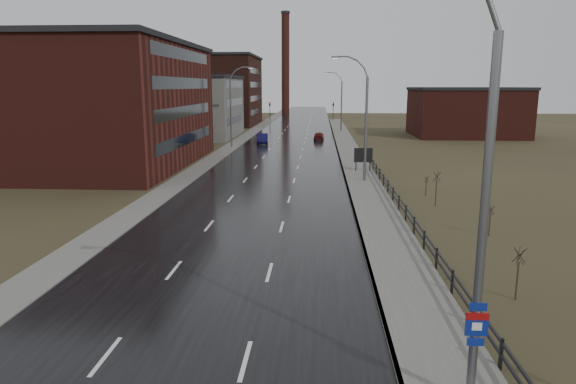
# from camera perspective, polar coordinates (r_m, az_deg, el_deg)

# --- Properties ---
(road) EXTENTS (14.00, 300.00, 0.06)m
(road) POSITION_cam_1_polar(r_m,az_deg,el_deg) (71.61, -0.21, 4.74)
(road) COLOR black
(road) RESTS_ON ground
(sidewalk_right) EXTENTS (3.20, 180.00, 0.18)m
(sidewalk_right) POSITION_cam_1_polar(r_m,az_deg,el_deg) (46.91, 8.34, 0.98)
(sidewalk_right) COLOR #595651
(sidewalk_right) RESTS_ON ground
(curb_right) EXTENTS (0.16, 180.00, 0.18)m
(curb_right) POSITION_cam_1_polar(r_m,az_deg,el_deg) (46.80, 6.49, 1.01)
(curb_right) COLOR slate
(curb_right) RESTS_ON ground
(sidewalk_left) EXTENTS (2.40, 260.00, 0.12)m
(sidewalk_left) POSITION_cam_1_polar(r_m,az_deg,el_deg) (72.59, -6.70, 4.78)
(sidewalk_left) COLOR #595651
(sidewalk_left) RESTS_ON ground
(warehouse_near) EXTENTS (22.44, 28.56, 13.50)m
(warehouse_near) POSITION_cam_1_polar(r_m,az_deg,el_deg) (61.53, -21.36, 9.09)
(warehouse_near) COLOR #471914
(warehouse_near) RESTS_ON ground
(warehouse_mid) EXTENTS (16.32, 20.40, 10.50)m
(warehouse_mid) POSITION_cam_1_polar(r_m,az_deg,el_deg) (91.82, -10.89, 9.34)
(warehouse_mid) COLOR slate
(warehouse_mid) RESTS_ON ground
(warehouse_far) EXTENTS (26.52, 24.48, 15.50)m
(warehouse_far) POSITION_cam_1_polar(r_m,az_deg,el_deg) (122.09, -9.75, 11.09)
(warehouse_far) COLOR #331611
(warehouse_far) RESTS_ON ground
(building_right) EXTENTS (18.36, 16.32, 8.50)m
(building_right) POSITION_cam_1_polar(r_m,az_deg,el_deg) (96.53, 19.15, 8.42)
(building_right) COLOR #471914
(building_right) RESTS_ON ground
(smokestack) EXTENTS (2.70, 2.70, 30.70)m
(smokestack) POSITION_cam_1_polar(r_m,az_deg,el_deg) (161.42, -0.28, 14.11)
(smokestack) COLOR #331611
(smokestack) RESTS_ON ground
(streetlight_main) EXTENTS (3.91, 0.29, 12.11)m
(streetlight_main) POSITION_cam_1_polar(r_m,az_deg,el_deg) (13.76, 19.83, -0.14)
(streetlight_main) COLOR slate
(streetlight_main) RESTS_ON ground
(streetlight_right_mid) EXTENTS (3.36, 0.28, 11.35)m
(streetlight_right_mid) POSITION_cam_1_polar(r_m,az_deg,el_deg) (47.18, 8.33, 8.09)
(streetlight_right_mid) COLOR slate
(streetlight_right_mid) RESTS_ON ground
(streetlight_left) EXTENTS (3.36, 0.28, 11.35)m
(streetlight_left) POSITION_cam_1_polar(r_m,az_deg,el_deg) (74.01, -6.15, 9.41)
(streetlight_left) COLOR slate
(streetlight_left) RESTS_ON ground
(streetlight_right_far) EXTENTS (3.36, 0.28, 11.35)m
(streetlight_right_far) POSITION_cam_1_polar(r_m,az_deg,el_deg) (101.05, 5.80, 10.01)
(streetlight_right_far) COLOR slate
(streetlight_right_far) RESTS_ON ground
(guardrail) EXTENTS (0.10, 53.05, 1.10)m
(guardrail) POSITION_cam_1_polar(r_m,az_deg,el_deg) (30.85, 14.07, -3.69)
(guardrail) COLOR black
(guardrail) RESTS_ON ground
(shrub_c) EXTENTS (0.54, 0.57, 2.26)m
(shrub_c) POSITION_cam_1_polar(r_m,az_deg,el_deg) (23.35, 24.18, -8.14)
(shrub_c) COLOR #382D23
(shrub_c) RESTS_ON ground
(shrub_d) EXTENTS (0.44, 0.47, 1.85)m
(shrub_d) POSITION_cam_1_polar(r_m,az_deg,el_deg) (32.50, 21.53, -2.90)
(shrub_d) COLOR #382D23
(shrub_d) RESTS_ON ground
(shrub_e) EXTENTS (0.62, 0.65, 2.62)m
(shrub_e) POSITION_cam_1_polar(r_m,az_deg,el_deg) (39.08, 16.15, 0.44)
(shrub_e) COLOR #382D23
(shrub_e) RESTS_ON ground
(shrub_f) EXTENTS (0.39, 0.41, 1.60)m
(shrub_f) POSITION_cam_1_polar(r_m,az_deg,el_deg) (42.71, 15.10, 0.68)
(shrub_f) COLOR #382D23
(shrub_f) RESTS_ON ground
(billboard) EXTENTS (1.88, 0.17, 2.52)m
(billboard) POSITION_cam_1_polar(r_m,az_deg,el_deg) (53.05, 8.36, 3.97)
(billboard) COLOR black
(billboard) RESTS_ON ground
(traffic_light_left) EXTENTS (0.58, 2.73, 5.30)m
(traffic_light_left) POSITION_cam_1_polar(r_m,az_deg,el_deg) (131.60, -2.03, 9.90)
(traffic_light_left) COLOR black
(traffic_light_left) RESTS_ON ground
(traffic_light_right) EXTENTS (0.58, 2.73, 5.30)m
(traffic_light_right) POSITION_cam_1_polar(r_m,az_deg,el_deg) (131.04, 5.06, 9.86)
(traffic_light_right) COLOR black
(traffic_light_right) RESTS_ON ground
(car_near) EXTENTS (2.08, 4.83, 1.55)m
(car_near) POSITION_cam_1_polar(r_m,az_deg,el_deg) (78.75, -2.85, 5.90)
(car_near) COLOR #0E0B3B
(car_near) RESTS_ON ground
(car_far) EXTENTS (1.75, 4.00, 1.34)m
(car_far) POSITION_cam_1_polar(r_m,az_deg,el_deg) (84.22, 3.45, 6.20)
(car_far) COLOR #500D0E
(car_far) RESTS_ON ground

